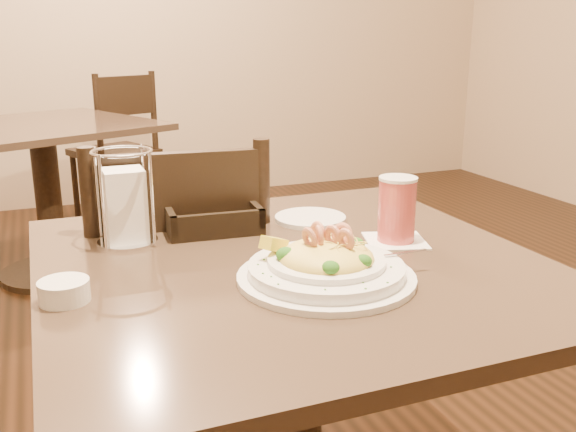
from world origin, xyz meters
name	(u,v)px	position (x,y,z in m)	size (l,w,h in m)	color
main_table	(292,374)	(0.00, 0.00, 0.51)	(0.90, 0.90, 0.74)	black
background_table	(46,173)	(-0.39, 2.13, 0.51)	(1.19, 1.19, 0.74)	black
dining_chair_near	(179,310)	(-0.14, 0.40, 0.50)	(0.46, 0.46, 0.93)	black
dining_chair_far	(118,145)	(0.03, 2.87, 0.50)	(0.55, 0.55, 0.93)	black
pasta_bowl	(326,265)	(0.02, -0.11, 0.77)	(0.34, 0.30, 0.10)	white
drink_glass	(397,210)	(0.23, 0.03, 0.81)	(0.15, 0.15, 0.13)	white
bread_basket	(212,220)	(-0.08, 0.25, 0.76)	(0.20, 0.17, 0.05)	black
napkin_caddy	(125,204)	(-0.27, 0.22, 0.83)	(0.12, 0.12, 0.19)	silver
side_plate	(310,218)	(0.14, 0.23, 0.75)	(0.16, 0.16, 0.01)	white
butter_ramekin	(64,291)	(-0.40, -0.04, 0.76)	(0.08, 0.08, 0.03)	white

